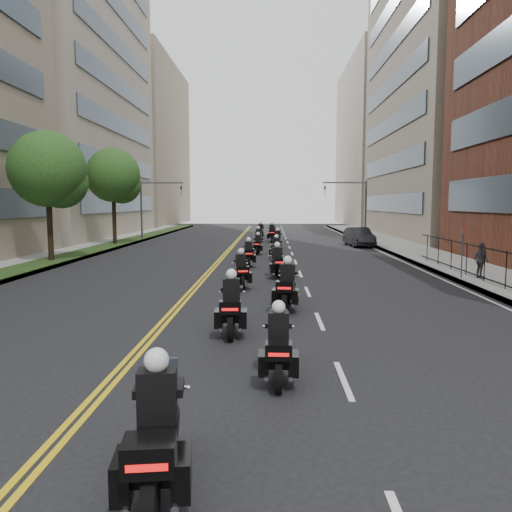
% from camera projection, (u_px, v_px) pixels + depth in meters
% --- Properties ---
extents(sidewalk_right, '(4.00, 90.00, 0.15)m').
position_uv_depth(sidewalk_right, '(444.00, 261.00, 29.63)').
color(sidewalk_right, gray).
rests_on(sidewalk_right, ground).
extents(sidewalk_left, '(4.00, 90.00, 0.15)m').
position_uv_depth(sidewalk_left, '(46.00, 260.00, 30.36)').
color(sidewalk_left, gray).
rests_on(sidewalk_left, ground).
extents(grass_strip, '(2.00, 90.00, 0.04)m').
position_uv_depth(grass_strip, '(59.00, 258.00, 30.32)').
color(grass_strip, '#1D3B15').
rests_on(grass_strip, sidewalk_left).
extents(building_right_tan, '(15.11, 28.00, 30.00)m').
position_uv_depth(building_right_tan, '(466.00, 89.00, 50.60)').
color(building_right_tan, gray).
rests_on(building_right_tan, ground).
extents(building_right_far, '(15.00, 28.00, 26.00)m').
position_uv_depth(building_right_far, '(394.00, 144.00, 80.63)').
color(building_right_far, gray).
rests_on(building_right_far, ground).
extents(building_left_mid, '(16.11, 28.00, 34.00)m').
position_uv_depth(building_left_mid, '(43.00, 72.00, 51.71)').
color(building_left_mid, gray).
rests_on(building_left_mid, ground).
extents(building_left_far, '(16.00, 28.00, 26.00)m').
position_uv_depth(building_left_far, '(127.00, 145.00, 81.96)').
color(building_left_far, gray).
rests_on(building_left_far, ground).
extents(street_trees, '(4.40, 38.40, 7.98)m').
position_uv_depth(street_trees, '(0.00, 169.00, 23.43)').
color(street_trees, black).
rests_on(street_trees, ground).
extents(traffic_signal_right, '(4.09, 0.20, 5.60)m').
position_uv_depth(traffic_signal_right, '(355.00, 201.00, 46.21)').
color(traffic_signal_right, '#3F3F44').
rests_on(traffic_signal_right, ground).
extents(traffic_signal_left, '(4.09, 0.20, 5.60)m').
position_uv_depth(traffic_signal_left, '(151.00, 201.00, 46.79)').
color(traffic_signal_left, '#3F3F44').
rests_on(traffic_signal_left, ground).
extents(motorcycle_0, '(0.73, 2.43, 1.80)m').
position_uv_depth(motorcycle_0, '(157.00, 439.00, 6.02)').
color(motorcycle_0, black).
rests_on(motorcycle_0, ground).
extents(motorcycle_1, '(0.50, 2.18, 1.61)m').
position_uv_depth(motorcycle_1, '(278.00, 349.00, 9.96)').
color(motorcycle_1, black).
rests_on(motorcycle_1, ground).
extents(motorcycle_2, '(0.57, 2.39, 1.77)m').
position_uv_depth(motorcycle_2, '(231.00, 308.00, 13.51)').
color(motorcycle_2, black).
rests_on(motorcycle_2, ground).
extents(motorcycle_3, '(0.71, 2.43, 1.79)m').
position_uv_depth(motorcycle_3, '(287.00, 289.00, 16.55)').
color(motorcycle_3, black).
rests_on(motorcycle_3, ground).
extents(motorcycle_4, '(0.68, 2.23, 1.65)m').
position_uv_depth(motorcycle_4, '(241.00, 272.00, 20.83)').
color(motorcycle_4, black).
rests_on(motorcycle_4, ground).
extents(motorcycle_5, '(0.64, 2.31, 1.71)m').
position_uv_depth(motorcycle_5, '(277.00, 264.00, 23.58)').
color(motorcycle_5, black).
rests_on(motorcycle_5, ground).
extents(motorcycle_6, '(0.57, 2.21, 1.63)m').
position_uv_depth(motorcycle_6, '(249.00, 255.00, 27.78)').
color(motorcycle_6, black).
rests_on(motorcycle_6, ground).
extents(motorcycle_7, '(0.63, 2.11, 1.56)m').
position_uv_depth(motorcycle_7, '(276.00, 249.00, 31.40)').
color(motorcycle_7, black).
rests_on(motorcycle_7, ground).
extents(motorcycle_8, '(0.51, 2.07, 1.53)m').
position_uv_depth(motorcycle_8, '(258.00, 245.00, 34.44)').
color(motorcycle_8, black).
rests_on(motorcycle_8, ground).
extents(motorcycle_9, '(0.57, 2.23, 1.65)m').
position_uv_depth(motorcycle_9, '(278.00, 241.00, 38.28)').
color(motorcycle_9, black).
rests_on(motorcycle_9, ground).
extents(motorcycle_10, '(0.51, 2.18, 1.61)m').
position_uv_depth(motorcycle_10, '(258.00, 238.00, 41.37)').
color(motorcycle_10, black).
rests_on(motorcycle_10, ground).
extents(motorcycle_11, '(0.57, 2.47, 1.82)m').
position_uv_depth(motorcycle_11, '(272.00, 234.00, 45.25)').
color(motorcycle_11, black).
rests_on(motorcycle_11, ground).
extents(motorcycle_12, '(0.70, 2.32, 1.71)m').
position_uv_depth(motorcycle_12, '(260.00, 232.00, 48.69)').
color(motorcycle_12, black).
rests_on(motorcycle_12, ground).
extents(parked_sedan, '(2.07, 4.79, 1.53)m').
position_uv_depth(parked_sedan, '(359.00, 237.00, 40.70)').
color(parked_sedan, black).
rests_on(parked_sedan, ground).
extents(pedestrian_c, '(0.56, 1.00, 1.62)m').
position_uv_depth(pedestrian_c, '(481.00, 260.00, 22.46)').
color(pedestrian_c, '#3D3D44').
rests_on(pedestrian_c, sidewalk_right).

